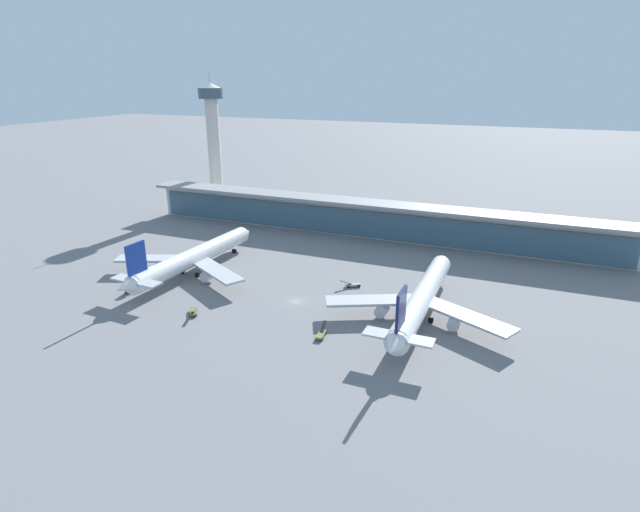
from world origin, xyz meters
The scene contains 9 objects.
ground_plane centered at (0.00, 0.00, 0.00)m, with size 1200.00×1200.00×0.00m, color slate.
airliner_left_stand centered at (-42.28, 7.02, 5.69)m, with size 52.13×67.90×18.08m.
airliner_centre_stand centered at (36.80, 3.33, 5.69)m, with size 52.23×67.72×18.08m.
service_truck_near_nose_olive centered at (-50.82, -12.05, 1.71)m, with size 3.87×8.87×2.95m.
service_truck_under_wing_olive centered at (15.33, -17.40, 0.81)m, with size 2.47×6.92×2.70m.
service_truck_mid_apron_grey centered at (12.02, 16.91, 0.81)m, with size 6.39×4.94×2.70m.
service_truck_by_tail_olive centered at (-23.30, -19.21, 0.81)m, with size 5.04×6.33×2.70m.
terminal_building centered at (0.00, 71.33, 7.87)m, with size 204.82×12.80×15.20m.
control_tower centered at (-89.70, 94.68, 35.89)m, with size 12.00×12.00×65.66m.
Camera 1 is at (60.11, -126.03, 64.23)m, focal length 28.56 mm.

